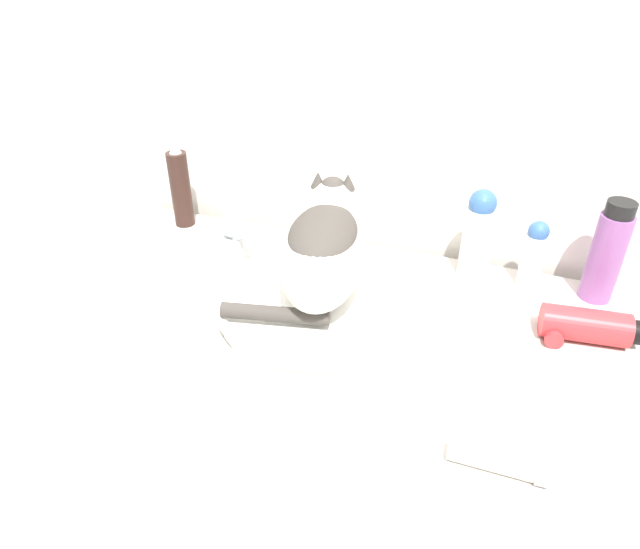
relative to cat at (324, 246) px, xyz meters
The scene contains 11 objects.
wall_back 0.40m from the cat, 96.63° to the left, with size 8.00×0.05×2.40m.
vanity_counter 0.55m from the cat, 136.35° to the right, with size 1.22×0.61×0.83m.
sink_basin 0.11m from the cat, 75.46° to the right, with size 0.41×0.41×0.04m.
cat is the anchor object (origin of this frame).
faucet 0.25m from the cat, 159.72° to the left, with size 0.12×0.08×0.13m.
hairspray_can_black 0.49m from the cat, 153.83° to the left, with size 0.05×0.05×0.20m.
lotion_bottle_white 0.33m from the cat, 40.03° to the left, with size 0.06×0.06×0.19m.
mouthwash_bottle 0.54m from the cat, 23.37° to the left, with size 0.06×0.06×0.21m.
deodorant_stick 0.43m from the cat, 30.22° to the left, with size 0.04×0.04×0.14m.
cream_tube 0.47m from the cat, 38.48° to the right, with size 0.13×0.03×0.03m.
hair_dryer 0.48m from the cat, ahead, with size 0.17×0.09×0.06m.
Camera 1 is at (0.33, -0.51, 1.48)m, focal length 32.00 mm.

